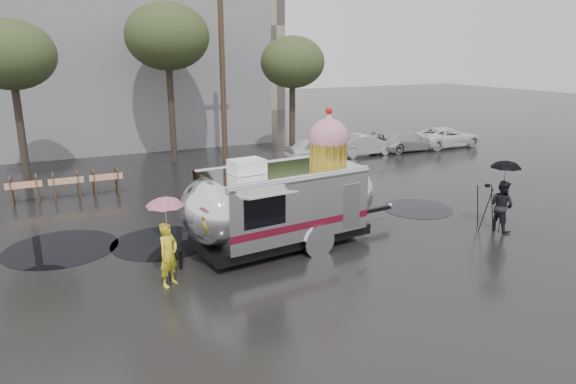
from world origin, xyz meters
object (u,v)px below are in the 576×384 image
person_right (501,206)px  airstream_trailer (285,199)px  person_left (168,255)px  tripod (486,202)px

person_right → airstream_trailer: bearing=67.5°
person_left → tripod: (10.33, -0.26, 0.09)m
person_left → tripod: person_left is taller
person_left → person_right: (10.66, -0.62, 0.02)m
person_right → tripod: 0.49m
person_left → airstream_trailer: bearing=-19.2°
airstream_trailer → tripod: (6.56, -1.50, -0.54)m
airstream_trailer → person_right: airstream_trailer is taller
airstream_trailer → person_right: size_ratio=4.55×
person_left → person_right: 10.68m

